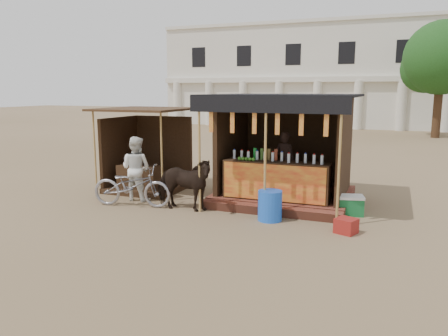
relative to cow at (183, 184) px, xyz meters
name	(u,v)px	position (x,y,z in m)	size (l,w,h in m)	color
ground	(195,234)	(1.02, -1.52, -0.66)	(120.00, 120.00, 0.00)	#846B4C
main_stall	(284,162)	(2.02, 1.83, 0.37)	(3.60, 3.61, 2.78)	brown
secondary_stall	(144,160)	(-2.15, 1.71, 0.20)	(2.40, 2.40, 2.38)	#362113
cow	(183,184)	(0.00, 0.00, 0.00)	(0.71, 1.55, 1.31)	black
motorbike	(132,186)	(-1.37, -0.12, -0.13)	(0.70, 2.01, 1.05)	gray
bystander	(136,169)	(-1.62, 0.48, 0.19)	(0.82, 0.64, 1.70)	white
blue_barrel	(270,206)	(2.17, -0.04, -0.32)	(0.54, 0.54, 0.68)	blue
red_crate	(346,226)	(3.86, -0.33, -0.50)	(0.39, 0.37, 0.31)	maroon
cooler	(349,205)	(3.78, 1.08, -0.42)	(0.72, 0.58, 0.46)	#176831
background_building	(325,77)	(-0.98, 28.42, 3.33)	(26.00, 7.45, 8.18)	silver
tree	(438,61)	(6.83, 20.62, 3.98)	(4.50, 4.40, 7.00)	#382314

